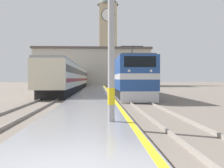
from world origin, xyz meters
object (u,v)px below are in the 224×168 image
(locomotive_train, at_px, (126,78))
(clock_tower, at_px, (108,34))
(catenary_mast, at_px, (115,11))
(passenger_train, at_px, (76,78))

(locomotive_train, height_order, clock_tower, clock_tower)
(catenary_mast, height_order, clock_tower, clock_tower)
(locomotive_train, height_order, passenger_train, locomotive_train)
(passenger_train, xyz_separation_m, catenary_mast, (4.64, -38.41, 2.23))
(clock_tower, bearing_deg, locomotive_train, -89.65)
(passenger_train, height_order, catenary_mast, catenary_mast)
(catenary_mast, xyz_separation_m, clock_tower, (2.12, 65.82, 10.37))
(locomotive_train, xyz_separation_m, passenger_train, (-7.05, 19.93, 0.06))
(locomotive_train, bearing_deg, catenary_mast, -97.42)
(locomotive_train, bearing_deg, clock_tower, 90.35)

